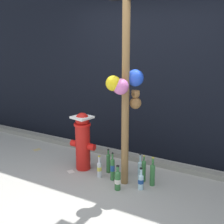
# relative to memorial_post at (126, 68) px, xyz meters

# --- Properties ---
(ground_plane) EXTENTS (14.00, 14.00, 0.00)m
(ground_plane) POSITION_rel_memorial_post_xyz_m (-0.17, -0.50, -1.56)
(ground_plane) COLOR #9E9B93
(building_wall) EXTENTS (10.00, 0.20, 3.48)m
(building_wall) POSITION_rel_memorial_post_xyz_m (-0.17, 1.16, 0.19)
(building_wall) COLOR black
(building_wall) RESTS_ON ground_plane
(curb_strip) EXTENTS (8.00, 0.12, 0.08)m
(curb_strip) POSITION_rel_memorial_post_xyz_m (-0.17, 0.78, -1.52)
(curb_strip) COLOR gray
(curb_strip) RESTS_ON ground_plane
(memorial_post) EXTENTS (0.44, 0.51, 2.71)m
(memorial_post) POSITION_rel_memorial_post_xyz_m (0.00, 0.00, 0.00)
(memorial_post) COLOR olive
(memorial_post) RESTS_ON ground_plane
(fire_hydrant) EXTENTS (0.41, 0.30, 0.86)m
(fire_hydrant) POSITION_rel_memorial_post_xyz_m (-0.77, 0.11, -1.10)
(fire_hydrant) COLOR red
(fire_hydrant) RESTS_ON ground_plane
(bottle_0) EXTENTS (0.07, 0.07, 0.37)m
(bottle_0) POSITION_rel_memorial_post_xyz_m (-0.13, 0.21, -1.41)
(bottle_0) COLOR #337038
(bottle_0) RESTS_ON ground_plane
(bottle_1) EXTENTS (0.06, 0.06, 0.40)m
(bottle_1) POSITION_rel_memorial_post_xyz_m (-0.20, 0.01, -1.39)
(bottle_1) COLOR #337038
(bottle_1) RESTS_ON ground_plane
(bottle_2) EXTENTS (0.07, 0.07, 0.30)m
(bottle_2) POSITION_rel_memorial_post_xyz_m (0.25, -0.03, -1.44)
(bottle_2) COLOR #B2DBEA
(bottle_2) RESTS_ON ground_plane
(bottle_3) EXTENTS (0.06, 0.06, 0.34)m
(bottle_3) POSITION_rel_memorial_post_xyz_m (0.08, 0.30, -1.43)
(bottle_3) COLOR #B2DBEA
(bottle_3) RESTS_ON ground_plane
(bottle_4) EXTENTS (0.06, 0.06, 0.37)m
(bottle_4) POSITION_rel_memorial_post_xyz_m (0.18, 0.19, -1.40)
(bottle_4) COLOR #337038
(bottle_4) RESTS_ON ground_plane
(bottle_5) EXTENTS (0.08, 0.08, 0.34)m
(bottle_5) POSITION_rel_memorial_post_xyz_m (-0.00, -0.20, -1.42)
(bottle_5) COLOR #337038
(bottle_5) RESTS_ON ground_plane
(bottle_6) EXTENTS (0.07, 0.07, 0.40)m
(bottle_6) POSITION_rel_memorial_post_xyz_m (0.34, 0.14, -1.39)
(bottle_6) COLOR #337038
(bottle_6) RESTS_ON ground_plane
(bottle_7) EXTENTS (0.07, 0.07, 0.31)m
(bottle_7) POSITION_rel_memorial_post_xyz_m (-0.41, -0.00, -1.43)
(bottle_7) COLOR silver
(bottle_7) RESTS_ON ground_plane
(bottle_8) EXTENTS (0.06, 0.06, 0.36)m
(bottle_8) POSITION_rel_memorial_post_xyz_m (-0.37, 0.18, -1.40)
(bottle_8) COLOR #337038
(bottle_8) RESTS_ON ground_plane
(litter_0) EXTENTS (0.14, 0.13, 0.01)m
(litter_0) POSITION_rel_memorial_post_xyz_m (-0.86, -0.08, -1.55)
(litter_0) COLOR silver
(litter_0) RESTS_ON ground_plane
(litter_1) EXTENTS (0.13, 0.15, 0.01)m
(litter_1) POSITION_rel_memorial_post_xyz_m (-1.92, 0.33, -1.55)
(litter_1) COLOR tan
(litter_1) RESTS_ON ground_plane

